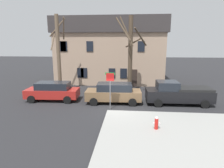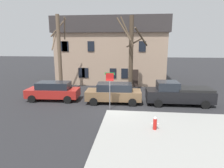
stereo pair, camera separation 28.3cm
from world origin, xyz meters
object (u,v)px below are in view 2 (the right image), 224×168
object	(u,v)px
car_red_wagon	(53,91)
tree_bare_mid	(131,53)
street_sign_pole	(110,84)
tree_bare_near	(59,52)
fire_hydrant	(155,123)
pickup_truck_black	(178,93)
car_brown_wagon	(114,93)
building_main	(112,50)

from	to	relation	value
car_red_wagon	tree_bare_mid	bearing A→B (deg)	25.13
tree_bare_mid	street_sign_pole	world-z (taller)	tree_bare_mid
tree_bare_near	street_sign_pole	xyz separation A→B (m)	(5.88, -5.09, -2.15)
street_sign_pole	car_red_wagon	bearing A→B (deg)	159.63
fire_hydrant	tree_bare_mid	bearing A→B (deg)	100.33
tree_bare_mid	street_sign_pole	size ratio (longest dim) A/B	2.64
tree_bare_mid	pickup_truck_black	distance (m)	6.21
tree_bare_near	fire_hydrant	size ratio (longest dim) A/B	10.06
fire_hydrant	tree_bare_near	bearing A→B (deg)	136.42
tree_bare_near	car_brown_wagon	bearing A→B (deg)	-28.52
car_brown_wagon	street_sign_pole	size ratio (longest dim) A/B	1.64
tree_bare_mid	pickup_truck_black	size ratio (longest dim) A/B	1.41
building_main	pickup_truck_black	xyz separation A→B (m)	(6.79, -10.01, -3.29)
building_main	tree_bare_mid	bearing A→B (deg)	-68.40
pickup_truck_black	fire_hydrant	bearing A→B (deg)	-114.70
tree_bare_mid	car_red_wagon	size ratio (longest dim) A/B	1.64
car_red_wagon	fire_hydrant	distance (m)	10.22
building_main	car_red_wagon	distance (m)	11.40
tree_bare_near	tree_bare_mid	xyz separation A→B (m)	(7.40, 0.23, 0.00)
tree_bare_near	pickup_truck_black	bearing A→B (deg)	-14.93
tree_bare_mid	building_main	bearing A→B (deg)	111.60
car_red_wagon	building_main	bearing A→B (deg)	66.54
car_brown_wagon	pickup_truck_black	xyz separation A→B (m)	(5.52, 0.19, 0.04)
car_red_wagon	street_sign_pole	xyz separation A→B (m)	(5.48, -2.03, 1.18)
car_red_wagon	car_brown_wagon	xyz separation A→B (m)	(5.60, -0.21, 0.02)
car_red_wagon	pickup_truck_black	distance (m)	11.12
car_red_wagon	street_sign_pole	size ratio (longest dim) A/B	1.61
fire_hydrant	street_sign_pole	xyz separation A→B (m)	(-3.12, 3.48, 1.53)
tree_bare_near	building_main	bearing A→B (deg)	55.66
building_main	street_sign_pole	world-z (taller)	building_main
tree_bare_mid	fire_hydrant	size ratio (longest dim) A/B	9.84
tree_bare_near	fire_hydrant	distance (m)	12.96
car_brown_wagon	fire_hydrant	distance (m)	6.10
car_red_wagon	pickup_truck_black	bearing A→B (deg)	-0.11
fire_hydrant	building_main	bearing A→B (deg)	105.36
building_main	pickup_truck_black	bearing A→B (deg)	-55.87
car_brown_wagon	street_sign_pole	world-z (taller)	street_sign_pole
tree_bare_mid	fire_hydrant	distance (m)	9.67
car_red_wagon	tree_bare_near	bearing A→B (deg)	97.57
building_main	car_brown_wagon	xyz separation A→B (m)	(1.27, -10.21, -3.33)
car_red_wagon	street_sign_pole	distance (m)	5.96
tree_bare_near	car_red_wagon	bearing A→B (deg)	-82.43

